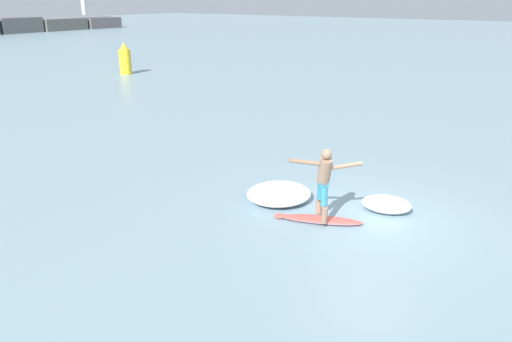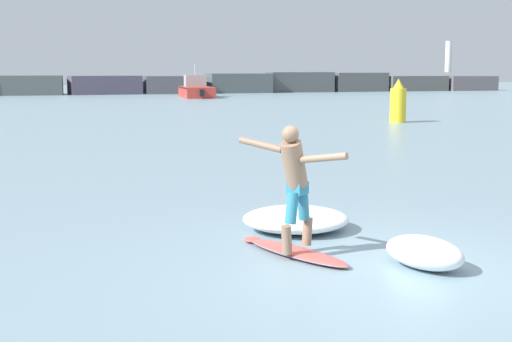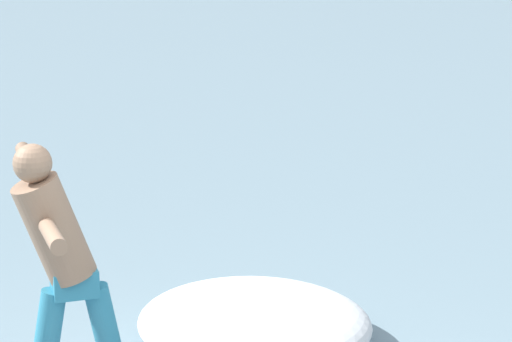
{
  "view_description": "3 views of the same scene",
  "coord_description": "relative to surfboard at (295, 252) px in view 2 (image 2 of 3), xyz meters",
  "views": [
    {
      "loc": [
        -9.99,
        -3.76,
        4.78
      ],
      "look_at": [
        -0.9,
        2.52,
        0.88
      ],
      "focal_mm": 35.0,
      "sensor_mm": 36.0,
      "label": 1
    },
    {
      "loc": [
        -4.07,
        -7.84,
        2.48
      ],
      "look_at": [
        -1.08,
        1.81,
        1.01
      ],
      "focal_mm": 50.0,
      "sensor_mm": 36.0,
      "label": 2
    },
    {
      "loc": [
        2.73,
        -4.8,
        3.47
      ],
      "look_at": [
        -0.33,
        2.36,
        1.22
      ],
      "focal_mm": 85.0,
      "sensor_mm": 36.0,
      "label": 3
    }
  ],
  "objects": [
    {
      "name": "wave_foam_at_tail",
      "position": [
        0.53,
        1.41,
        0.13
      ],
      "size": [
        1.88,
        1.8,
        0.34
      ],
      "color": "white",
      "rests_on": "ground"
    },
    {
      "name": "rock_jetty_breakwater",
      "position": [
        12.57,
        61.16,
        0.87
      ],
      "size": [
        66.09,
        4.63,
        5.42
      ],
      "color": "#56515B",
      "rests_on": "ground"
    },
    {
      "name": "channel_marker_buoy",
      "position": [
        12.65,
        20.61,
        0.86
      ],
      "size": [
        0.74,
        0.74,
        1.99
      ],
      "color": "yellow",
      "rests_on": "ground"
    },
    {
      "name": "surfer",
      "position": [
        -0.05,
        -0.08,
        1.02
      ],
      "size": [
        1.1,
        1.26,
        1.67
      ],
      "color": "#8C6B53",
      "rests_on": "surfboard"
    },
    {
      "name": "fishing_boat_near_jetty",
      "position": [
        9.99,
        51.44,
        0.56
      ],
      "size": [
        2.94,
        7.72,
        2.78
      ],
      "color": "#BB362D",
      "rests_on": "ground"
    },
    {
      "name": "wave_foam_at_nose",
      "position": [
        1.33,
        -1.04,
        0.15
      ],
      "size": [
        0.99,
        1.29,
        0.39
      ],
      "color": "white",
      "rests_on": "ground"
    },
    {
      "name": "ground_plane",
      "position": [
        0.82,
        -0.84,
        -0.04
      ],
      "size": [
        200.0,
        200.0,
        0.0
      ],
      "primitive_type": "plane",
      "color": "#7894A1"
    },
    {
      "name": "surfboard",
      "position": [
        0.0,
        0.0,
        0.0
      ],
      "size": [
        1.13,
        1.98,
        0.22
      ],
      "color": "#DC5348",
      "rests_on": "ground"
    }
  ]
}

